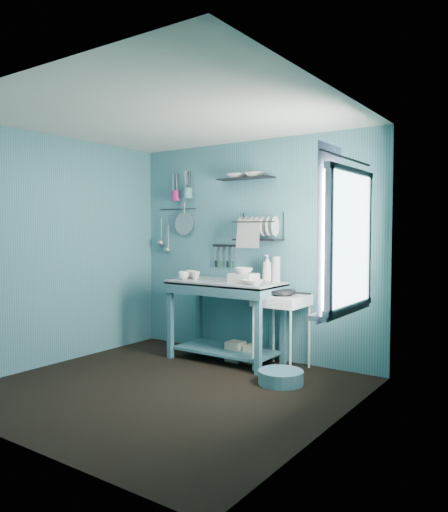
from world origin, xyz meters
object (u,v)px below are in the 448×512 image
Objects in this scene: work_counter at (226,321)px; floor_basin at (281,377)px; mug_mid at (196,275)px; storage_tin_large at (235,351)px; soap_bottle at (267,268)px; potted_plant at (349,279)px; hotplate_stand at (282,332)px; water_bottle at (276,269)px; storage_tin_small at (252,354)px; frying_pan at (282,292)px; colander at (184,224)px; mug_right at (191,274)px; wash_tub at (244,278)px; mug_left at (183,275)px; utensil_cup_magenta at (176,196)px; utensil_cup_teal at (188,193)px; dish_rack at (258,226)px.

work_counter is 1.08m from floor_basin.
mug_mid reaches higher than storage_tin_large.
potted_plant is at bearing -26.88° from soap_bottle.
hotplate_stand is (1.06, 0.11, -0.56)m from mug_mid.
water_bottle is 0.98m from storage_tin_small.
colander is at bearing 170.11° from frying_pan.
frying_pan is at bearing -4.33° from storage_tin_small.
mug_right reaches higher than storage_tin_large.
work_counter is at bearing 0.00° from mug_right.
mug_mid is 0.97m from storage_tin_large.
water_bottle is at bearing 133.91° from frying_pan.
storage_tin_large is at bearing 12.91° from mug_mid.
wash_tub is 0.64× the size of potted_plant.
storage_tin_small reaches higher than floor_basin.
water_bottle is 0.64× the size of potted_plant.
mug_left is at bearing -169.71° from frying_pan.
work_counter reaches higher than hotplate_stand.
mug_right is (-0.02, 0.16, 0.00)m from mug_left.
colander is (0.11, 0.03, -0.36)m from utensil_cup_magenta.
storage_tin_large is at bearing -15.41° from utensil_cup_teal.
hotplate_stand is at bearing -2.06° from work_counter.
utensil_cup_teal reaches higher than dish_rack.
frying_pan is 2.31× the size of utensil_cup_teal.
frying_pan is 0.82m from dish_rack.
hotplate_stand is 2.63× the size of frying_pan.
utensil_cup_teal is 2.61m from potted_plant.
potted_plant is at bearing -20.17° from work_counter.
potted_plant is (0.90, -0.44, 0.66)m from hotplate_stand.
potted_plant is 1.81m from storage_tin_large.
work_counter is 2.94× the size of floor_basin.
storage_tin_small is 0.46× the size of floor_basin.
storage_tin_small is at bearing -11.69° from colander.
storage_tin_small is (0.30, 0.08, -0.35)m from work_counter.
utensil_cup_magenta reaches higher than mug_mid.
dish_rack reaches higher than water_bottle.
colander is 2.60m from potted_plant.
storage_tin_large is (0.96, -0.27, -1.44)m from colander.
hotplate_stand reaches higher than floor_basin.
work_counter is at bearing -165.07° from storage_tin_small.
dish_rack reaches higher than mug_left.
mug_right is 1.19m from frying_pan.
work_counter is at bearing 156.49° from floor_basin.
utensil_cup_teal is 0.65× the size of storage_tin_small.
mug_mid is 0.36× the size of colander.
floor_basin is (-0.66, -0.01, -0.98)m from potted_plant.
mug_mid is 0.18× the size of dish_rack.
mug_mid is at bearing -170.61° from hotplate_stand.
colander is at bearing 173.53° from hotplate_stand.
soap_bottle is at bearing 129.83° from floor_basin.
wash_tub is 2.15× the size of utensil_cup_magenta.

